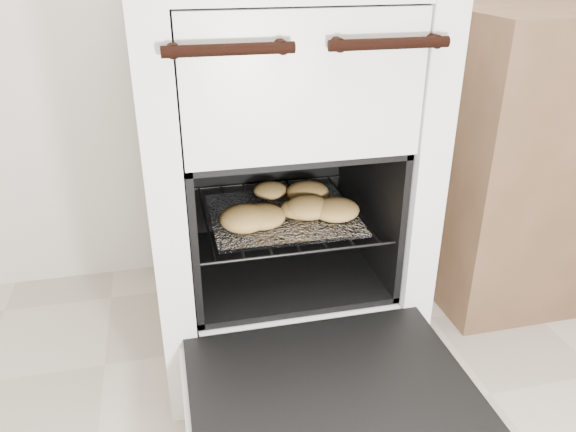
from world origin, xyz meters
name	(u,v)px	position (x,y,z in m)	size (l,w,h in m)	color
stove	(275,173)	(-0.15, 1.13, 0.50)	(0.67, 0.75, 1.03)	silver
oven_door	(332,394)	(-0.15, 0.56, 0.22)	(0.60, 0.47, 0.04)	black
oven_rack	(281,213)	(-0.15, 1.05, 0.41)	(0.49, 0.47, 0.01)	black
foil_sheet	(282,215)	(-0.15, 1.03, 0.42)	(0.38, 0.34, 0.01)	silver
baked_rolls	(289,207)	(-0.14, 1.01, 0.45)	(0.40, 0.32, 0.06)	tan
counter	(560,150)	(0.84, 1.24, 0.46)	(0.91, 0.61, 0.91)	brown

